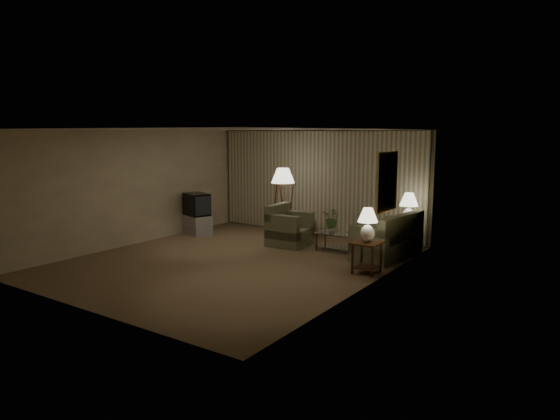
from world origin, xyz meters
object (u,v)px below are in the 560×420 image
object	(u,v)px
table_lamp_near	(368,222)
sofa	(387,240)
table_lamp_far	(409,206)
ottoman	(303,229)
crt_tv	(197,204)
floor_lamp	(283,202)
vase	(332,229)
side_table_far	(408,233)
tv_cabinet	(197,225)
coffee_table	(338,239)
side_table_near	(367,252)
armchair	(290,229)

from	to	relation	value
table_lamp_near	sofa	bearing A→B (deg)	96.34
table_lamp_far	ottoman	bearing A→B (deg)	-178.12
table_lamp_far	ottoman	distance (m)	2.81
table_lamp_far	crt_tv	bearing A→B (deg)	-165.96
floor_lamp	vase	bearing A→B (deg)	-13.03
side_table_far	tv_cabinet	world-z (taller)	side_table_far
table_lamp_far	tv_cabinet	xyz separation A→B (m)	(-5.20, -1.30, -0.77)
side_table_far	coffee_table	bearing A→B (deg)	-143.28
side_table_far	crt_tv	size ratio (longest dim) A/B	0.75
table_lamp_near	crt_tv	xyz separation A→B (m)	(-5.20, 0.89, -0.20)
side_table_near	crt_tv	size ratio (longest dim) A/B	0.75
crt_tv	side_table_far	bearing A→B (deg)	33.11
table_lamp_far	floor_lamp	xyz separation A→B (m)	(-2.98, -0.58, -0.09)
sofa	table_lamp_near	distance (m)	1.49
table_lamp_far	floor_lamp	distance (m)	3.04
table_lamp_near	crt_tv	world-z (taller)	table_lamp_near
table_lamp_near	table_lamp_far	bearing A→B (deg)	90.00
sofa	side_table_far	world-z (taller)	sofa
crt_tv	ottoman	bearing A→B (deg)	44.86
table_lamp_near	table_lamp_far	distance (m)	2.19
side_table_far	floor_lamp	bearing A→B (deg)	-169.03
table_lamp_near	table_lamp_far	size ratio (longest dim) A/B	0.91
table_lamp_far	vase	distance (m)	1.78
sofa	armchair	xyz separation A→B (m)	(-2.34, -0.18, 0.00)
side_table_near	vase	distance (m)	1.89
armchair	tv_cabinet	xyz separation A→B (m)	(-2.71, -0.27, -0.13)
side_table_far	table_lamp_near	xyz separation A→B (m)	(-0.00, -2.19, 0.59)
sofa	side_table_near	xyz separation A→B (m)	(0.15, -1.35, 0.03)
armchair	table_lamp_far	world-z (taller)	table_lamp_far
coffee_table	vase	bearing A→B (deg)	180.00
armchair	ottoman	world-z (taller)	armchair
side_table_near	floor_lamp	distance (m)	3.43
side_table_far	crt_tv	xyz separation A→B (m)	(-5.20, -1.30, 0.39)
crt_tv	ottoman	world-z (taller)	crt_tv
table_lamp_far	tv_cabinet	world-z (taller)	table_lamp_far
sofa	table_lamp_near	xyz separation A→B (m)	(0.15, -1.35, 0.61)
side_table_far	tv_cabinet	size ratio (longest dim) A/B	0.65
side_table_far	vase	size ratio (longest dim) A/B	3.56
table_lamp_near	ottoman	distance (m)	3.50
sofa	tv_cabinet	world-z (taller)	sofa
armchair	vase	size ratio (longest dim) A/B	5.91
armchair	table_lamp_near	world-z (taller)	table_lamp_near
side_table_far	floor_lamp	size ratio (longest dim) A/B	0.34
coffee_table	sofa	bearing A→B (deg)	5.13
table_lamp_near	floor_lamp	size ratio (longest dim) A/B	0.37
table_lamp_near	vase	size ratio (longest dim) A/B	3.87
sofa	floor_lamp	xyz separation A→B (m)	(-2.83, 0.26, 0.55)
coffee_table	vase	size ratio (longest dim) A/B	5.93
sofa	vase	distance (m)	1.27
table_lamp_far	floor_lamp	bearing A→B (deg)	-169.03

